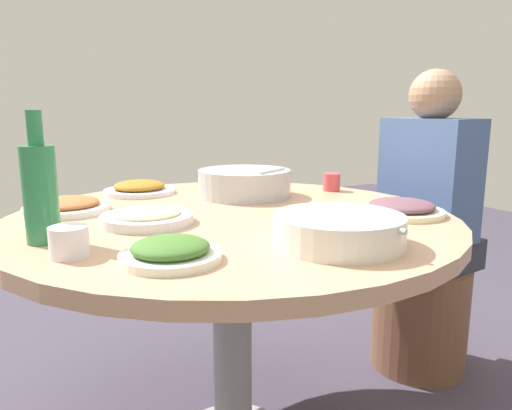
{
  "coord_description": "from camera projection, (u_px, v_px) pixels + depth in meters",
  "views": [
    {
      "loc": [
        0.55,
        1.22,
        1.04
      ],
      "look_at": [
        -0.06,
        0.04,
        0.77
      ],
      "focal_mm": 33.92,
      "sensor_mm": 36.0,
      "label": 1
    }
  ],
  "objects": [
    {
      "name": "rice_bowl",
      "position": [
        245.0,
        182.0,
        1.64
      ],
      "size": [
        0.31,
        0.31,
        0.1
      ],
      "color": "#B2B5BA",
      "rests_on": "round_dining_table"
    },
    {
      "name": "dish_noodles",
      "position": [
        147.0,
        217.0,
        1.26
      ],
      "size": [
        0.24,
        0.24,
        0.04
      ],
      "color": "silver",
      "rests_on": "round_dining_table"
    },
    {
      "name": "tea_cup_near",
      "position": [
        332.0,
        182.0,
        1.75
      ],
      "size": [
        0.06,
        0.06,
        0.06
      ],
      "primitive_type": "cylinder",
      "color": "#C24248",
      "rests_on": "round_dining_table"
    },
    {
      "name": "dish_stirfry",
      "position": [
        139.0,
        188.0,
        1.7
      ],
      "size": [
        0.25,
        0.25,
        0.05
      ],
      "color": "silver",
      "rests_on": "round_dining_table"
    },
    {
      "name": "tea_cup_far",
      "position": [
        69.0,
        242.0,
        0.97
      ],
      "size": [
        0.08,
        0.08,
        0.06
      ],
      "primitive_type": "cylinder",
      "color": "white",
      "rests_on": "round_dining_table"
    },
    {
      "name": "round_dining_table",
      "position": [
        232.0,
        250.0,
        1.39
      ],
      "size": [
        1.26,
        1.26,
        0.75
      ],
      "color": "#99999E",
      "rests_on": "ground"
    },
    {
      "name": "dish_eggplant",
      "position": [
        402.0,
        208.0,
        1.36
      ],
      "size": [
        0.23,
        0.23,
        0.05
      ],
      "color": "#E8E9C9",
      "rests_on": "round_dining_table"
    },
    {
      "name": "green_bottle",
      "position": [
        40.0,
        191.0,
        1.06
      ],
      "size": [
        0.07,
        0.07,
        0.29
      ],
      "color": "#297747",
      "rests_on": "round_dining_table"
    },
    {
      "name": "diner_right",
      "position": [
        429.0,
        187.0,
        1.86
      ],
      "size": [
        0.38,
        0.36,
        0.76
      ],
      "color": "#2D333D",
      "rests_on": "stool_for_diner_right"
    },
    {
      "name": "soup_bowl",
      "position": [
        338.0,
        231.0,
        1.05
      ],
      "size": [
        0.29,
        0.31,
        0.07
      ],
      "color": "silver",
      "rests_on": "round_dining_table"
    },
    {
      "name": "dish_tofu_braise",
      "position": [
        67.0,
        206.0,
        1.4
      ],
      "size": [
        0.24,
        0.24,
        0.04
      ],
      "color": "silver",
      "rests_on": "round_dining_table"
    },
    {
      "name": "stool_for_diner_right",
      "position": [
        419.0,
        316.0,
        1.97
      ],
      "size": [
        0.38,
        0.38,
        0.42
      ],
      "primitive_type": "cylinder",
      "color": "brown",
      "rests_on": "ground"
    },
    {
      "name": "dish_greens",
      "position": [
        171.0,
        251.0,
        0.95
      ],
      "size": [
        0.2,
        0.2,
        0.05
      ],
      "color": "white",
      "rests_on": "round_dining_table"
    }
  ]
}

